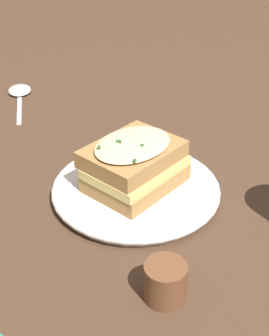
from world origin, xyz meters
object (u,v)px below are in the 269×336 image
object	(u,v)px
sandwich	(134,164)
dinner_plate	(134,190)
spoon	(20,92)
condiment_pot	(165,282)

from	to	relation	value
sandwich	dinner_plate	bearing A→B (deg)	43.34
spoon	condiment_pot	xyz separation A→B (m)	(0.22, 0.54, 0.02)
dinner_plate	condiment_pot	world-z (taller)	condiment_pot
dinner_plate	spoon	bearing A→B (deg)	-105.50
sandwich	condiment_pot	xyz separation A→B (m)	(0.12, 0.14, -0.03)
spoon	sandwich	bearing A→B (deg)	-67.37
dinner_plate	condiment_pot	size ratio (longest dim) A/B	5.15
dinner_plate	condiment_pot	bearing A→B (deg)	50.77
sandwich	condiment_pot	size ratio (longest dim) A/B	2.94
spoon	dinner_plate	bearing A→B (deg)	-67.64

